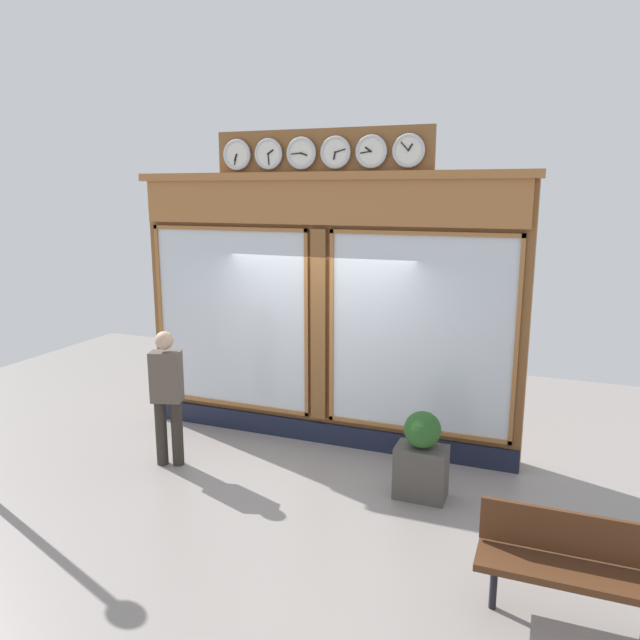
{
  "coord_description": "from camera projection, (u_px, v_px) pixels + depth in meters",
  "views": [
    {
      "loc": [
        -2.8,
        7.2,
        3.31
      ],
      "look_at": [
        0.0,
        0.0,
        1.68
      ],
      "focal_mm": 34.17,
      "sensor_mm": 36.0,
      "label": 1
    }
  ],
  "objects": [
    {
      "name": "ground_plane",
      "position": [
        211.0,
        553.0,
        5.69
      ],
      "size": [
        14.0,
        14.0,
        0.0
      ],
      "primitive_type": "plane",
      "color": "gray"
    },
    {
      "name": "shop_facade",
      "position": [
        323.0,
        308.0,
        7.98
      ],
      "size": [
        5.25,
        0.42,
        4.07
      ],
      "color": "brown",
      "rests_on": "ground_plane"
    },
    {
      "name": "planter_shrub",
      "position": [
        422.0,
        430.0,
        6.58
      ],
      "size": [
        0.4,
        0.4,
        0.4
      ],
      "primitive_type": "sphere",
      "color": "#285623",
      "rests_on": "planter_box"
    },
    {
      "name": "pedestrian",
      "position": [
        167.0,
        393.0,
        7.36
      ],
      "size": [
        0.41,
        0.32,
        1.69
      ],
      "color": "#312A24",
      "rests_on": "ground_plane"
    },
    {
      "name": "street_bench",
      "position": [
        570.0,
        560.0,
        4.69
      ],
      "size": [
        1.4,
        0.4,
        0.87
      ],
      "color": "#4C2B16",
      "rests_on": "ground_plane"
    },
    {
      "name": "planter_box",
      "position": [
        421.0,
        472.0,
        6.68
      ],
      "size": [
        0.56,
        0.36,
        0.59
      ],
      "primitive_type": "cube",
      "color": "#4C4742",
      "rests_on": "ground_plane"
    }
  ]
}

